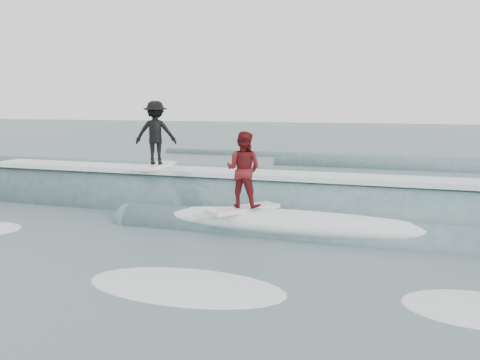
% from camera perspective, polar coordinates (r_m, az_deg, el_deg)
% --- Properties ---
extents(ground, '(160.00, 160.00, 0.00)m').
position_cam_1_polar(ground, '(10.69, -8.37, -9.15)').
color(ground, '#3D5659').
rests_on(ground, ground).
extents(breaking_wave, '(20.47, 3.92, 2.28)m').
position_cam_1_polar(breaking_wave, '(15.29, 1.77, -3.62)').
color(breaking_wave, '#35565A').
rests_on(breaking_wave, ground).
extents(surfer_black, '(1.42, 2.04, 2.04)m').
position_cam_1_polar(surfer_black, '(16.60, -8.98, 4.80)').
color(surfer_black, white).
rests_on(surfer_black, ground).
extents(surfer_red, '(1.53, 1.99, 1.98)m').
position_cam_1_polar(surfer_red, '(13.20, 0.36, 0.78)').
color(surfer_red, silver).
rests_on(surfer_red, ground).
extents(whitewater, '(14.43, 7.38, 0.10)m').
position_cam_1_polar(whitewater, '(10.85, -19.99, -9.30)').
color(whitewater, white).
rests_on(whitewater, ground).
extents(far_swells, '(40.85, 8.65, 0.80)m').
position_cam_1_polar(far_swells, '(27.26, 9.21, 1.39)').
color(far_swells, '#35565A').
rests_on(far_swells, ground).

